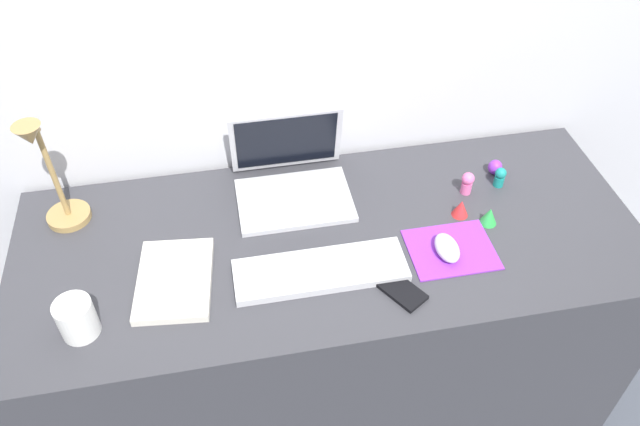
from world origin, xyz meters
TOP-DOWN VIEW (x-y plane):
  - ground_plane at (0.00, 0.00)m, footprint 6.00×6.00m
  - back_wall at (0.00, 0.36)m, footprint 2.78×0.05m
  - desk at (0.00, 0.00)m, footprint 1.58×0.64m
  - laptop at (-0.07, 0.20)m, footprint 0.30×0.25m
  - keyboard at (-0.05, -0.11)m, footprint 0.41×0.13m
  - mousepad at (0.28, -0.10)m, footprint 0.21×0.17m
  - mouse at (0.27, -0.11)m, footprint 0.06×0.10m
  - cell_phone at (0.12, -0.20)m, footprint 0.12×0.14m
  - desk_lamp at (-0.65, 0.17)m, footprint 0.11×0.14m
  - notebook_pad at (-0.39, -0.08)m, footprint 0.20×0.26m
  - coffee_mug at (-0.59, -0.18)m, footprint 0.08×0.08m
  - toy_figurine_pink at (0.39, 0.10)m, footprint 0.03×0.03m
  - toy_figurine_purple at (0.50, 0.16)m, footprint 0.04×0.04m
  - toy_figurine_red at (0.35, 0.02)m, footprint 0.04×0.04m
  - toy_figurine_teal at (0.49, 0.11)m, footprint 0.03×0.03m
  - toy_figurine_green at (0.41, -0.02)m, footprint 0.04×0.04m

SIDE VIEW (x-z plane):
  - ground_plane at x=0.00m, z-range 0.00..0.00m
  - desk at x=0.00m, z-range 0.00..0.74m
  - back_wall at x=0.00m, z-range 0.00..1.43m
  - mousepad at x=0.28m, z-range 0.74..0.74m
  - cell_phone at x=0.12m, z-range 0.74..0.75m
  - keyboard at x=-0.05m, z-range 0.74..0.76m
  - notebook_pad at x=-0.39m, z-range 0.74..0.76m
  - mouse at x=0.27m, z-range 0.74..0.78m
  - toy_figurine_purple at x=0.50m, z-range 0.74..0.78m
  - toy_figurine_red at x=0.35m, z-range 0.74..0.79m
  - toy_figurine_green at x=0.41m, z-range 0.74..0.79m
  - toy_figurine_teal at x=0.49m, z-range 0.74..0.80m
  - toy_figurine_pink at x=0.39m, z-range 0.74..0.81m
  - coffee_mug at x=-0.59m, z-range 0.74..0.83m
  - laptop at x=-0.07m, z-range 0.69..0.90m
  - desk_lamp at x=-0.65m, z-range 0.73..1.06m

